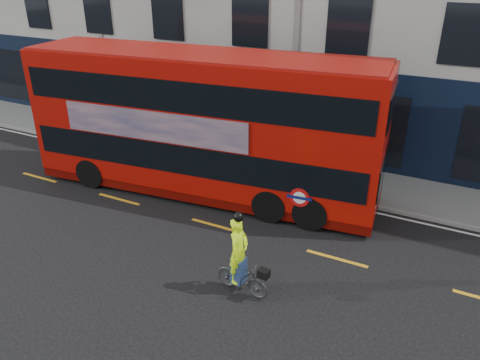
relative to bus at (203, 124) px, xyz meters
The scene contains 7 objects.
ground 4.67m from the bus, 65.57° to the right, with size 120.00×120.00×0.00m, color black.
pavement 4.20m from the bus, 61.42° to the left, with size 60.00×3.00×0.12m, color slate.
kerb 3.32m from the bus, 42.11° to the left, with size 60.00×0.12×0.13m, color gray.
road_edge_line 3.25m from the bus, 35.66° to the left, with size 58.00×0.10×0.01m, color silver.
lane_dashes 3.66m from the bus, 51.78° to the right, with size 58.00×0.12×0.01m, color gold, non-canonical shape.
bus is the anchor object (origin of this frame).
cyclist 6.21m from the bus, 50.42° to the right, with size 1.54×0.69×2.33m.
Camera 1 is at (6.60, -9.68, 7.86)m, focal length 35.00 mm.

